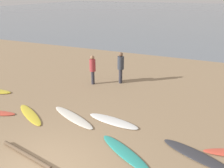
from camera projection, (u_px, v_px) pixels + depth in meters
name	position (u px, v px, depth m)	size (l,w,h in m)	color
ground_plane	(143.00, 75.00, 15.37)	(120.00, 120.00, 0.20)	#997C5B
ocean_water	(207.00, 12.00, 61.95)	(140.00, 100.00, 0.01)	slate
surfboard_2	(30.00, 115.00, 10.19)	(2.28, 0.46, 0.06)	yellow
surfboard_3	(73.00, 117.00, 9.97)	(2.59, 0.51, 0.07)	silver
surfboard_4	(113.00, 121.00, 9.66)	(2.27, 0.58, 0.08)	white
surfboard_5	(125.00, 152.00, 7.79)	(2.38, 0.50, 0.06)	teal
surfboard_6	(195.00, 155.00, 7.68)	(2.32, 0.56, 0.07)	#333338
person_0	(121.00, 65.00, 13.41)	(0.36, 0.36, 1.80)	#2D2D38
person_1	(93.00, 67.00, 13.29)	(0.34, 0.34, 1.67)	#2D2D38
driftwood_log	(26.00, 154.00, 7.65)	(0.13, 0.13, 2.29)	brown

